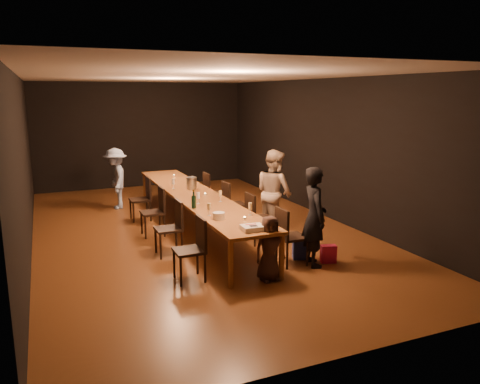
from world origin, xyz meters
name	(u,v)px	position (x,y,z in m)	size (l,w,h in m)	color
ground	(195,230)	(0.00, 0.00, 0.00)	(10.00, 10.00, 0.00)	#422510
room_shell	(193,126)	(0.00, 0.00, 2.08)	(6.04, 10.04, 3.02)	black
table	(195,196)	(0.00, 0.00, 0.70)	(0.90, 6.00, 0.75)	brown
chair_right_0	(292,236)	(0.85, -2.40, 0.47)	(0.42, 0.42, 0.93)	black
chair_right_1	(260,218)	(0.85, -1.20, 0.47)	(0.42, 0.42, 0.93)	black
chair_right_2	(235,204)	(0.85, 0.00, 0.47)	(0.42, 0.42, 0.93)	black
chair_right_3	(215,193)	(0.85, 1.20, 0.47)	(0.42, 0.42, 0.93)	black
chair_left_0	(189,250)	(-0.85, -2.40, 0.47)	(0.42, 0.42, 0.93)	black
chair_left_1	(168,228)	(-0.85, -1.20, 0.47)	(0.42, 0.42, 0.93)	black
chair_left_2	(152,212)	(-0.85, 0.00, 0.47)	(0.42, 0.42, 0.93)	black
chair_left_3	(140,199)	(-0.85, 1.20, 0.47)	(0.42, 0.42, 0.93)	black
woman_birthday	(314,217)	(1.15, -2.56, 0.79)	(0.58, 0.38, 1.58)	black
woman_tan	(274,192)	(1.36, -0.77, 0.82)	(0.80, 0.62, 1.64)	#CAAF97
man_blue	(116,179)	(-1.15, 2.47, 0.72)	(0.93, 0.53, 1.44)	#7F98C4
child	(270,248)	(0.23, -2.84, 0.49)	(0.47, 0.31, 0.97)	#3D2822
gift_bag_red	(328,254)	(1.43, -2.58, 0.14)	(0.25, 0.13, 0.29)	#DA2058
gift_bag_blue	(301,249)	(1.11, -2.24, 0.17)	(0.26, 0.18, 0.33)	#2843AE
birthday_cake	(253,228)	(0.01, -2.73, 0.79)	(0.33, 0.27, 0.08)	white
plate_stack	(219,216)	(-0.23, -1.97, 0.80)	(0.19, 0.19, 0.11)	white
champagne_bottle	(194,199)	(-0.37, -1.13, 0.91)	(0.08, 0.08, 0.33)	black
ice_bucket	(191,183)	(0.09, 0.50, 0.87)	(0.22, 0.22, 0.24)	#B3B2B7
wineglass_0	(209,209)	(-0.30, -1.71, 0.85)	(0.06, 0.06, 0.21)	beige
wineglass_1	(250,209)	(0.33, -1.94, 0.85)	(0.06, 0.06, 0.21)	beige
wineglass_2	(198,198)	(-0.20, -0.84, 0.85)	(0.06, 0.06, 0.21)	silver
wineglass_3	(220,196)	(0.22, -0.85, 0.85)	(0.06, 0.06, 0.21)	beige
wineglass_4	(173,184)	(-0.26, 0.64, 0.85)	(0.06, 0.06, 0.21)	silver
wineglass_5	(192,181)	(0.21, 0.81, 0.85)	(0.06, 0.06, 0.21)	silver
tealight_near	(245,218)	(0.15, -2.12, 0.77)	(0.05, 0.05, 0.03)	#B2B7B2
tealight_mid	(205,194)	(0.15, -0.19, 0.77)	(0.05, 0.05, 0.03)	#B2B7B2
tealight_far	(174,175)	(0.15, 2.12, 0.77)	(0.05, 0.05, 0.03)	#B2B7B2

